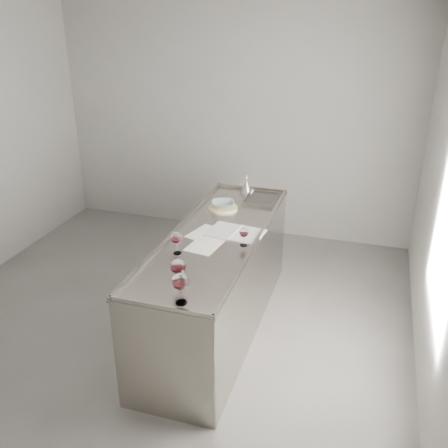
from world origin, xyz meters
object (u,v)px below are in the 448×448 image
(wine_glass_middle, at_px, (178,267))
(notebook, at_px, (235,233))
(wine_glass_left, at_px, (177,238))
(ceramic_bowl, at_px, (223,204))
(wine_glass_right, at_px, (181,282))
(wine_glass_small, at_px, (244,233))
(wine_funnel, at_px, (246,187))
(counter, at_px, (217,282))

(wine_glass_middle, relative_size, notebook, 0.42)
(wine_glass_left, xyz_separation_m, ceramic_bowl, (0.07, 1.00, -0.08))
(wine_glass_right, distance_m, wine_glass_small, 0.97)
(wine_glass_left, xyz_separation_m, wine_funnel, (0.17, 1.50, -0.07))
(wine_glass_small, distance_m, notebook, 0.26)
(ceramic_bowl, bearing_deg, wine_glass_middle, -84.83)
(wine_glass_small, bearing_deg, wine_glass_right, -100.06)
(wine_glass_left, relative_size, notebook, 0.37)
(wine_glass_right, relative_size, notebook, 0.44)
(wine_glass_left, xyz_separation_m, notebook, (0.34, 0.49, -0.12))
(wine_glass_left, distance_m, notebook, 0.61)
(notebook, xyz_separation_m, wine_funnel, (-0.17, 1.01, 0.05))
(wine_glass_middle, relative_size, wine_glass_right, 0.96)
(ceramic_bowl, xyz_separation_m, wine_funnel, (0.10, 0.50, 0.01))
(wine_glass_left, relative_size, wine_glass_right, 0.83)
(wine_glass_middle, distance_m, wine_glass_small, 0.81)
(counter, bearing_deg, wine_glass_left, -114.56)
(wine_glass_small, height_order, wine_funnel, wine_funnel)
(wine_glass_middle, bearing_deg, wine_glass_left, 113.45)
(wine_glass_small, bearing_deg, ceramic_bowl, 119.52)
(counter, bearing_deg, ceramic_bowl, 102.17)
(wine_glass_left, bearing_deg, notebook, 55.48)
(notebook, xyz_separation_m, ceramic_bowl, (-0.27, 0.51, 0.04))
(wine_funnel, bearing_deg, counter, -88.67)
(wine_glass_middle, height_order, wine_glass_right, wine_glass_right)
(wine_glass_small, bearing_deg, wine_glass_middle, -109.40)
(wine_glass_middle, xyz_separation_m, wine_glass_small, (0.27, 0.76, -0.04))
(wine_glass_middle, xyz_separation_m, wine_glass_right, (0.10, -0.20, 0.01))
(wine_glass_middle, distance_m, ceramic_bowl, 1.47)
(counter, relative_size, notebook, 4.80)
(wine_glass_right, bearing_deg, wine_glass_middle, 116.61)
(counter, height_order, ceramic_bowl, ceramic_bowl)
(wine_glass_left, bearing_deg, wine_glass_middle, -66.55)
(counter, distance_m, wine_funnel, 1.20)
(wine_glass_right, xyz_separation_m, ceramic_bowl, (-0.23, 1.66, -0.11))
(ceramic_bowl, bearing_deg, wine_glass_small, -60.48)
(ceramic_bowl, distance_m, wine_funnel, 0.51)
(wine_funnel, bearing_deg, notebook, -80.41)
(wine_glass_small, distance_m, wine_funnel, 1.24)
(notebook, height_order, wine_funnel, wine_funnel)
(wine_glass_middle, height_order, notebook, wine_glass_middle)
(wine_funnel, bearing_deg, wine_glass_right, -86.53)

